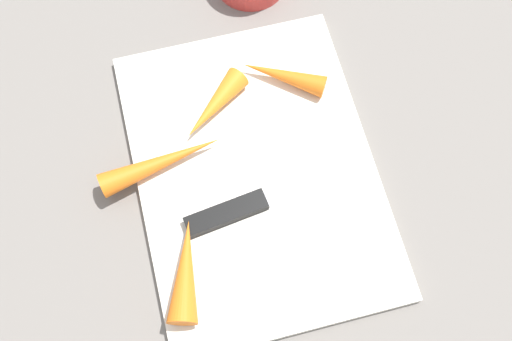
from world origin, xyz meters
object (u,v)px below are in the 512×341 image
object	(u,v)px
carrot_longest	(162,162)
carrot_long	(186,271)
cutting_board	(256,172)
knife	(238,209)
carrot_short	(283,76)
carrot_shortest	(214,106)

from	to	relation	value
carrot_longest	carrot_long	world-z (taller)	carrot_long
carrot_longest	carrot_long	distance (m)	0.12
cutting_board	knife	bearing A→B (deg)	-36.74
cutting_board	carrot_long	size ratio (longest dim) A/B	3.42
knife	carrot_longest	xyz separation A→B (m)	(-0.07, -0.07, 0.01)
carrot_short	carrot_longest	world-z (taller)	carrot_longest
carrot_long	cutting_board	bearing A→B (deg)	-30.62
cutting_board	carrot_short	size ratio (longest dim) A/B	3.63
cutting_board	carrot_longest	world-z (taller)	carrot_longest
carrot_longest	cutting_board	bearing A→B (deg)	-26.30
carrot_long	carrot_longest	bearing A→B (deg)	15.60
cutting_board	carrot_short	world-z (taller)	carrot_short
carrot_short	carrot_long	world-z (taller)	carrot_long
carrot_shortest	cutting_board	bearing A→B (deg)	69.27
carrot_shortest	carrot_short	distance (m)	0.09
carrot_shortest	carrot_longest	bearing A→B (deg)	-2.75
carrot_shortest	carrot_short	xyz separation A→B (m)	(-0.02, 0.09, -0.00)
carrot_short	carrot_longest	distance (m)	0.17
carrot_shortest	carrot_short	world-z (taller)	carrot_shortest
cutting_board	knife	size ratio (longest dim) A/B	1.79
cutting_board	carrot_shortest	xyz separation A→B (m)	(-0.08, -0.03, 0.02)
cutting_board	carrot_short	distance (m)	0.12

